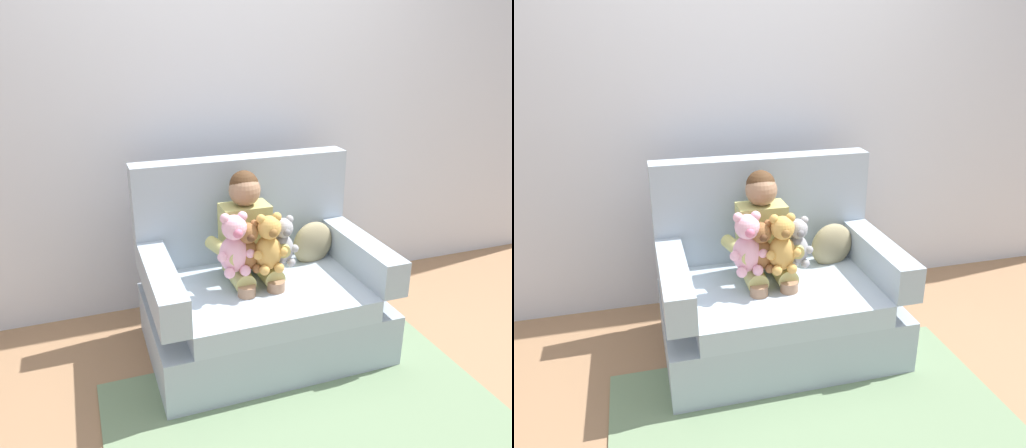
# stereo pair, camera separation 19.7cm
# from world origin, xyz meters

# --- Properties ---
(ground_plane) EXTENTS (8.00, 8.00, 0.00)m
(ground_plane) POSITION_xyz_m (0.00, 0.00, 0.00)
(ground_plane) COLOR #936D4C
(back_wall) EXTENTS (6.00, 0.10, 2.60)m
(back_wall) POSITION_xyz_m (0.00, 0.72, 1.30)
(back_wall) COLOR silver
(back_wall) RESTS_ON ground
(floor_rug) EXTENTS (1.83, 1.17, 0.01)m
(floor_rug) POSITION_xyz_m (0.00, -0.64, 0.01)
(floor_rug) COLOR slate
(floor_rug) RESTS_ON ground
(armchair) EXTENTS (1.25, 0.85, 1.02)m
(armchair) POSITION_xyz_m (0.00, 0.05, 0.32)
(armchair) COLOR #9EADBC
(armchair) RESTS_ON ground
(seated_child) EXTENTS (0.45, 0.39, 0.82)m
(seated_child) POSITION_xyz_m (-0.06, 0.06, 0.63)
(seated_child) COLOR tan
(seated_child) RESTS_ON armchair
(plush_pink) EXTENTS (0.19, 0.16, 0.33)m
(plush_pink) POSITION_xyz_m (-0.18, -0.07, 0.68)
(plush_pink) COLOR #EAA8BC
(plush_pink) RESTS_ON armchair
(plush_brown) EXTENTS (0.16, 0.13, 0.27)m
(plush_brown) POSITION_xyz_m (-0.11, -0.07, 0.66)
(plush_brown) COLOR brown
(plush_brown) RESTS_ON armchair
(plush_honey) EXTENTS (0.18, 0.15, 0.31)m
(plush_honey) POSITION_xyz_m (-0.01, -0.10, 0.67)
(plush_honey) COLOR gold
(plush_honey) RESTS_ON armchair
(plush_grey) EXTENTS (0.16, 0.13, 0.27)m
(plush_grey) POSITION_xyz_m (0.08, -0.06, 0.65)
(plush_grey) COLOR #9E9EA3
(plush_grey) RESTS_ON armchair
(throw_pillow) EXTENTS (0.28, 0.16, 0.26)m
(throw_pillow) POSITION_xyz_m (0.37, 0.16, 0.52)
(throw_pillow) COLOR #998C66
(throw_pillow) RESTS_ON armchair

